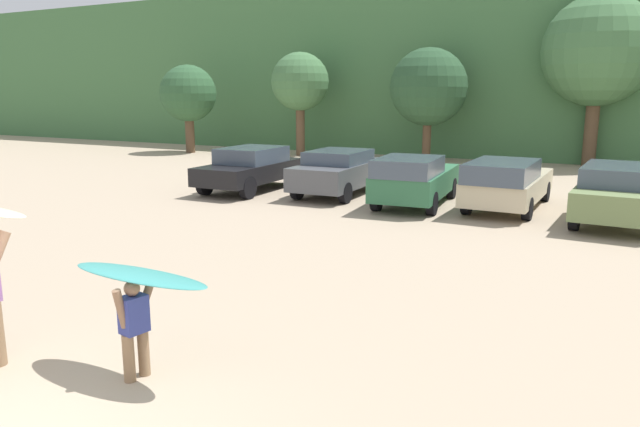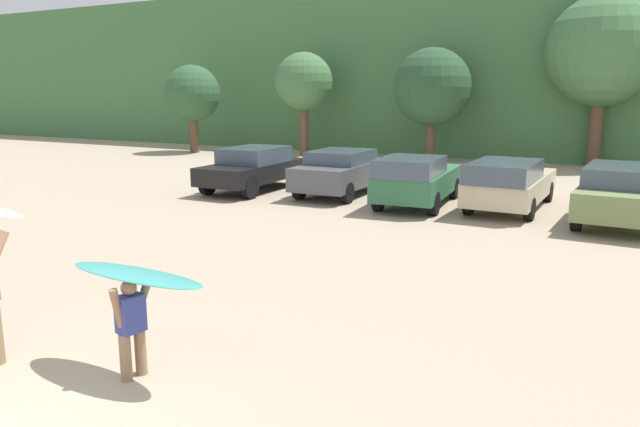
{
  "view_description": "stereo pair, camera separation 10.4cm",
  "coord_description": "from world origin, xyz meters",
  "px_view_note": "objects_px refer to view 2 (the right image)",
  "views": [
    {
      "loc": [
        5.1,
        -2.95,
        3.29
      ],
      "look_at": [
        0.01,
        6.82,
        1.02
      ],
      "focal_mm": 33.4,
      "sensor_mm": 36.0,
      "label": 1
    },
    {
      "loc": [
        5.19,
        -2.9,
        3.29
      ],
      "look_at": [
        0.01,
        6.82,
        1.02
      ],
      "focal_mm": 33.4,
      "sensor_mm": 36.0,
      "label": 2
    }
  ],
  "objects_px": {
    "person_child": "(131,323)",
    "surfboard_teal": "(136,275)",
    "parked_car_black": "(253,167)",
    "parked_car_olive_green": "(622,192)",
    "parked_car_dark_gray": "(341,171)",
    "parked_car_champagne": "(509,183)",
    "parked_car_forest_green": "(417,179)"
  },
  "relations": [
    {
      "from": "parked_car_dark_gray",
      "to": "surfboard_teal",
      "type": "xyz_separation_m",
      "value": [
        3.39,
        -12.37,
        0.45
      ]
    },
    {
      "from": "parked_car_olive_green",
      "to": "person_child",
      "type": "height_order",
      "value": "parked_car_olive_green"
    },
    {
      "from": "parked_car_dark_gray",
      "to": "parked_car_forest_green",
      "type": "distance_m",
      "value": 2.89
    },
    {
      "from": "parked_car_black",
      "to": "person_child",
      "type": "height_order",
      "value": "parked_car_black"
    },
    {
      "from": "parked_car_black",
      "to": "parked_car_forest_green",
      "type": "relative_size",
      "value": 0.97
    },
    {
      "from": "parked_car_black",
      "to": "parked_car_dark_gray",
      "type": "height_order",
      "value": "parked_car_black"
    },
    {
      "from": "parked_car_black",
      "to": "surfboard_teal",
      "type": "relative_size",
      "value": 2.14
    },
    {
      "from": "parked_car_dark_gray",
      "to": "parked_car_forest_green",
      "type": "bearing_deg",
      "value": -106.56
    },
    {
      "from": "parked_car_forest_green",
      "to": "surfboard_teal",
      "type": "relative_size",
      "value": 2.21
    },
    {
      "from": "parked_car_dark_gray",
      "to": "parked_car_champagne",
      "type": "xyz_separation_m",
      "value": [
        5.28,
        -0.05,
        -0.0
      ]
    },
    {
      "from": "parked_car_black",
      "to": "person_child",
      "type": "distance_m",
      "value": 13.45
    },
    {
      "from": "parked_car_champagne",
      "to": "surfboard_teal",
      "type": "relative_size",
      "value": 2.4
    },
    {
      "from": "parked_car_black",
      "to": "parked_car_champagne",
      "type": "relative_size",
      "value": 0.89
    },
    {
      "from": "parked_car_dark_gray",
      "to": "parked_car_champagne",
      "type": "distance_m",
      "value": 5.28
    },
    {
      "from": "parked_car_forest_green",
      "to": "person_child",
      "type": "distance_m",
      "value": 11.77
    },
    {
      "from": "parked_car_dark_gray",
      "to": "parked_car_olive_green",
      "type": "height_order",
      "value": "parked_car_olive_green"
    },
    {
      "from": "parked_car_black",
      "to": "parked_car_olive_green",
      "type": "relative_size",
      "value": 0.93
    },
    {
      "from": "parked_car_black",
      "to": "person_child",
      "type": "xyz_separation_m",
      "value": [
        6.39,
        -11.84,
        -0.11
      ]
    },
    {
      "from": "parked_car_black",
      "to": "parked_car_champagne",
      "type": "bearing_deg",
      "value": -86.97
    },
    {
      "from": "parked_car_champagne",
      "to": "person_child",
      "type": "height_order",
      "value": "parked_car_champagne"
    },
    {
      "from": "parked_car_dark_gray",
      "to": "parked_car_forest_green",
      "type": "relative_size",
      "value": 0.96
    },
    {
      "from": "parked_car_dark_gray",
      "to": "parked_car_black",
      "type": "bearing_deg",
      "value": 100.5
    },
    {
      "from": "parked_car_black",
      "to": "parked_car_dark_gray",
      "type": "relative_size",
      "value": 1.01
    },
    {
      "from": "parked_car_champagne",
      "to": "parked_car_olive_green",
      "type": "height_order",
      "value": "parked_car_olive_green"
    },
    {
      "from": "parked_car_olive_green",
      "to": "person_child",
      "type": "distance_m",
      "value": 12.86
    },
    {
      "from": "person_child",
      "to": "surfboard_teal",
      "type": "xyz_separation_m",
      "value": [
        -0.0,
        0.12,
        0.55
      ]
    },
    {
      "from": "parked_car_dark_gray",
      "to": "surfboard_teal",
      "type": "height_order",
      "value": "parked_car_dark_gray"
    },
    {
      "from": "parked_car_dark_gray",
      "to": "parked_car_forest_green",
      "type": "xyz_separation_m",
      "value": [
        2.79,
        -0.74,
        0.02
      ]
    },
    {
      "from": "parked_car_forest_green",
      "to": "parked_car_olive_green",
      "type": "xyz_separation_m",
      "value": [
        5.35,
        0.2,
        0.01
      ]
    },
    {
      "from": "parked_car_olive_green",
      "to": "surfboard_teal",
      "type": "relative_size",
      "value": 2.31
    },
    {
      "from": "parked_car_champagne",
      "to": "surfboard_teal",
      "type": "bearing_deg",
      "value": 172.28
    },
    {
      "from": "person_child",
      "to": "surfboard_teal",
      "type": "height_order",
      "value": "surfboard_teal"
    }
  ]
}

